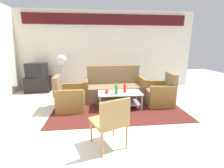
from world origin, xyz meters
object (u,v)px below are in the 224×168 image
at_px(couch, 115,89).
at_px(armchair_left, 70,98).
at_px(cup, 107,92).
at_px(bottle_red, 125,88).
at_px(wicker_chair, 111,119).
at_px(coffee_table, 120,98).
at_px(pedestal_fan, 62,62).
at_px(armchair_right, 160,94).
at_px(tv_stand, 38,84).
at_px(television, 37,70).
at_px(bottle_green, 116,89).

distance_m(couch, armchair_left, 1.38).
height_order(armchair_left, cup, armchair_left).
bearing_deg(cup, bottle_red, 6.91).
distance_m(bottle_red, wicker_chair, 1.72).
xyz_separation_m(coffee_table, pedestal_fan, (-1.75, 1.79, 0.74)).
distance_m(armchair_right, cup, 1.49).
distance_m(coffee_table, wicker_chair, 1.71).
bearing_deg(tv_stand, couch, -22.36).
relative_size(tv_stand, television, 1.21).
height_order(armchair_right, cup, armchair_right).
bearing_deg(couch, tv_stand, -24.68).
bearing_deg(television, wicker_chair, 132.35).
relative_size(pedestal_fan, wicker_chair, 1.51).
bearing_deg(pedestal_fan, cup, -52.68).
height_order(couch, bottle_red, couch).
height_order(cup, tv_stand, tv_stand).
bearing_deg(television, pedestal_fan, -167.46).
xyz_separation_m(couch, wicker_chair, (-0.34, -2.34, 0.18)).
bearing_deg(wicker_chair, pedestal_fan, 89.08).
xyz_separation_m(bottle_green, tv_stand, (-2.49, 1.86, -0.27)).
bearing_deg(bottle_red, armchair_left, 178.51).
relative_size(armchair_left, coffee_table, 0.77).
bearing_deg(cup, couch, 69.05).
distance_m(pedestal_fan, wicker_chair, 3.74).
bearing_deg(armchair_right, television, 71.02).
xyz_separation_m(bottle_red, television, (-2.72, 1.75, 0.25)).
height_order(tv_stand, wicker_chair, wicker_chair).
bearing_deg(pedestal_fan, television, -176.78).
relative_size(armchair_right, cup, 8.50).
xyz_separation_m(couch, bottle_green, (-0.06, -0.81, 0.21)).
xyz_separation_m(tv_stand, pedestal_fan, (0.84, 0.05, 0.75)).
height_order(couch, pedestal_fan, pedestal_fan).
distance_m(armchair_right, coffee_table, 1.14).
height_order(bottle_green, tv_stand, bottle_green).
relative_size(couch, television, 2.75).
xyz_separation_m(coffee_table, bottle_red, (0.13, -0.01, 0.24)).
relative_size(coffee_table, pedestal_fan, 0.87).
distance_m(cup, television, 2.91).
bearing_deg(couch, pedestal_fan, -35.14).
xyz_separation_m(bottle_green, cup, (-0.23, 0.05, -0.07)).
bearing_deg(coffee_table, pedestal_fan, 134.32).
bearing_deg(armchair_right, cup, 102.06).
distance_m(bottle_green, cup, 0.24).
bearing_deg(bottle_red, armchair_right, 8.07).
bearing_deg(cup, wicker_chair, -91.88).
bearing_deg(pedestal_fan, coffee_table, -45.68).
bearing_deg(cup, pedestal_fan, 127.32).
bearing_deg(tv_stand, bottle_green, -36.73).
height_order(tv_stand, television, television).
relative_size(television, wicker_chair, 0.79).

